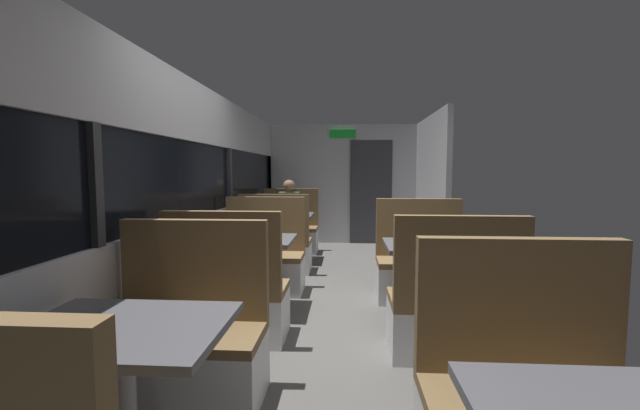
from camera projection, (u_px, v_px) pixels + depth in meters
ground_plane at (337, 321)px, 3.86m from camera, size 3.30×9.20×0.02m
carriage_window_panel_left at (185, 203)px, 3.86m from camera, size 0.09×8.48×2.30m
carriage_end_bulkhead at (346, 185)px, 7.93m from camera, size 2.90×0.11×2.30m
carriage_aisle_panel_right at (430, 187)px, 6.65m from camera, size 0.08×2.40×2.30m
dining_table_near_window at (122, 347)px, 1.78m from camera, size 0.90×0.70×0.74m
bench_near_window_facing_entry at (187, 347)px, 2.51m from camera, size 0.95×0.50×1.10m
dining_table_mid_window at (248, 248)px, 4.07m from camera, size 0.90×0.70×0.74m
bench_mid_window_facing_end at (229, 301)px, 3.40m from camera, size 0.95×0.50×1.10m
bench_mid_window_facing_entry at (263, 263)px, 4.79m from camera, size 0.95×0.50×1.10m
dining_table_far_window at (284, 220)px, 6.35m from camera, size 0.90×0.70×0.74m
bench_far_window_facing_end at (276, 249)px, 5.68m from camera, size 0.95×0.50×1.10m
bench_far_window_facing_entry at (290, 233)px, 7.07m from camera, size 0.95×0.50×1.10m
dining_table_rear_aisle at (434, 255)px, 3.75m from camera, size 0.90×0.70×0.74m
bench_rear_aisle_facing_end at (453, 314)px, 3.08m from camera, size 0.95×0.50×1.10m
bench_rear_aisle_facing_entry at (420, 270)px, 4.47m from camera, size 0.95×0.50×1.10m
seated_passenger at (290, 222)px, 6.98m from camera, size 0.47×0.55×1.26m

